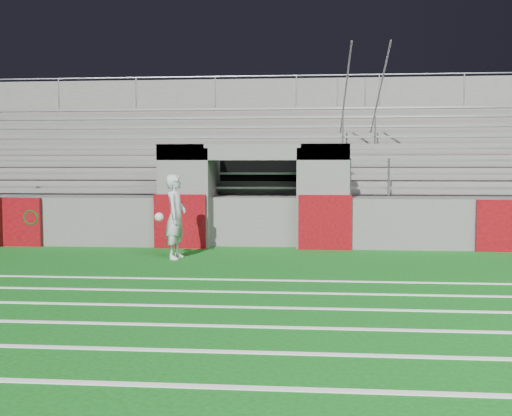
{
  "coord_description": "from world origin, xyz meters",
  "views": [
    {
      "loc": [
        1.25,
        -11.03,
        2.0
      ],
      "look_at": [
        0.2,
        1.8,
        1.1
      ],
      "focal_mm": 40.0,
      "sensor_mm": 36.0,
      "label": 1
    }
  ],
  "objects": [
    {
      "name": "hose_coil",
      "position": [
        -5.64,
        2.93,
        0.75
      ],
      "size": [
        0.48,
        0.13,
        0.48
      ],
      "color": "#0C401B",
      "rests_on": "ground"
    },
    {
      "name": "field_markings",
      "position": [
        0.0,
        -5.0,
        0.01
      ],
      "size": [
        28.0,
        8.09,
        0.01
      ],
      "color": "white",
      "rests_on": "ground"
    },
    {
      "name": "stadium_structure",
      "position": [
        0.0,
        7.97,
        1.49
      ],
      "size": [
        26.0,
        8.48,
        5.42
      ],
      "color": "#565452",
      "rests_on": "ground"
    },
    {
      "name": "goalkeeper_with_ball",
      "position": [
        -1.54,
        1.31,
        0.93
      ],
      "size": [
        0.69,
        0.71,
        1.87
      ],
      "color": "#B5B8BF",
      "rests_on": "ground"
    },
    {
      "name": "ground",
      "position": [
        0.0,
        0.0,
        0.0
      ],
      "size": [
        90.0,
        90.0,
        0.0
      ],
      "primitive_type": "plane",
      "color": "#0E5414",
      "rests_on": "ground"
    }
  ]
}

